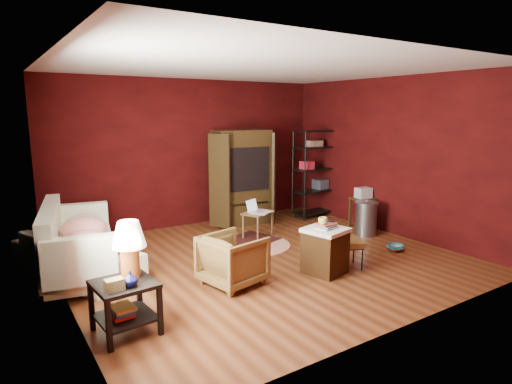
% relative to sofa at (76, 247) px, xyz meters
% --- Properties ---
extents(room, '(5.54, 5.04, 2.84)m').
position_rel_sofa_xyz_m(room, '(2.43, -0.87, 1.02)').
color(room, brown).
rests_on(room, ground).
extents(sofa, '(1.27, 2.06, 0.78)m').
position_rel_sofa_xyz_m(sofa, '(0.00, 0.00, 0.00)').
color(sofa, white).
rests_on(sofa, ground).
extents(armchair, '(0.79, 0.82, 0.72)m').
position_rel_sofa_xyz_m(armchair, '(1.62, -1.43, -0.03)').
color(armchair, black).
rests_on(armchair, ground).
extents(pet_bowl_steel, '(0.26, 0.14, 0.25)m').
position_rel_sofa_xyz_m(pet_bowl_steel, '(4.46, -1.68, -0.26)').
color(pet_bowl_steel, silver).
rests_on(pet_bowl_steel, ground).
extents(pet_bowl_turquoise, '(0.26, 0.12, 0.25)m').
position_rel_sofa_xyz_m(pet_bowl_turquoise, '(4.53, -1.63, -0.26)').
color(pet_bowl_turquoise, teal).
rests_on(pet_bowl_turquoise, ground).
extents(vase, '(0.16, 0.17, 0.15)m').
position_rel_sofa_xyz_m(vase, '(0.12, -2.06, 0.22)').
color(vase, '#0B0D3A').
rests_on(vase, side_table).
extents(mug, '(0.12, 0.10, 0.12)m').
position_rel_sofa_xyz_m(mug, '(2.79, -1.80, 0.38)').
color(mug, '#FADA7A').
rests_on(mug, hamper).
extents(side_table, '(0.61, 0.61, 1.12)m').
position_rel_sofa_xyz_m(side_table, '(0.15, -1.86, 0.28)').
color(side_table, black).
rests_on(side_table, ground).
extents(sofa_cushions, '(1.23, 2.24, 0.89)m').
position_rel_sofa_xyz_m(sofa_cushions, '(-0.01, -0.00, 0.05)').
color(sofa_cushions, white).
rests_on(sofa_cushions, sofa).
extents(hamper, '(0.62, 0.62, 0.73)m').
position_rel_sofa_xyz_m(hamper, '(2.87, -1.77, -0.06)').
color(hamper, '#3E220E').
rests_on(hamper, ground).
extents(footstool, '(0.52, 0.52, 0.40)m').
position_rel_sofa_xyz_m(footstool, '(3.29, -1.79, -0.04)').
color(footstool, black).
rests_on(footstool, ground).
extents(rug_round, '(1.39, 1.39, 0.01)m').
position_rel_sofa_xyz_m(rug_round, '(2.70, -0.17, -0.38)').
color(rug_round, beige).
rests_on(rug_round, ground).
extents(rug_oriental, '(1.29, 1.04, 0.01)m').
position_rel_sofa_xyz_m(rug_oriental, '(2.69, 0.01, -0.37)').
color(rug_oriental, '#461612').
rests_on(rug_oriental, ground).
extents(laptop_desk, '(0.64, 0.57, 0.66)m').
position_rel_sofa_xyz_m(laptop_desk, '(3.02, 0.15, 0.02)').
color(laptop_desk, brown).
rests_on(laptop_desk, ground).
extents(tv_armoire, '(1.45, 0.84, 1.84)m').
position_rel_sofa_xyz_m(tv_armoire, '(3.31, 1.13, 0.57)').
color(tv_armoire, '#3A2710').
rests_on(tv_armoire, ground).
extents(wire_shelving, '(0.91, 0.45, 1.82)m').
position_rel_sofa_xyz_m(wire_shelving, '(4.86, 0.79, 0.61)').
color(wire_shelving, black).
rests_on(wire_shelving, ground).
extents(small_stand, '(0.44, 0.44, 0.78)m').
position_rel_sofa_xyz_m(small_stand, '(5.05, -0.41, 0.19)').
color(small_stand, '#3A2710').
rests_on(small_stand, ground).
extents(trash_can, '(0.47, 0.47, 0.65)m').
position_rel_sofa_xyz_m(trash_can, '(4.74, -0.79, -0.08)').
color(trash_can, slate).
rests_on(trash_can, ground).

